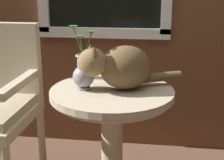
{
  "coord_description": "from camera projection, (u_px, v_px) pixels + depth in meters",
  "views": [
    {
      "loc": [
        0.33,
        -1.43,
        1.18
      ],
      "look_at": [
        0.12,
        0.15,
        0.69
      ],
      "focal_mm": 52.6,
      "sensor_mm": 36.0,
      "label": 1
    }
  ],
  "objects": [
    {
      "name": "cat",
      "position": [
        121.0,
        67.0,
        1.65
      ],
      "size": [
        0.52,
        0.31,
        0.24
      ],
      "color": "brown",
      "rests_on": "wicker_side_table"
    },
    {
      "name": "wicker_side_table",
      "position": [
        112.0,
        124.0,
        1.73
      ],
      "size": [
        0.64,
        0.64,
        0.64
      ],
      "color": "beige",
      "rests_on": "ground_plane"
    },
    {
      "name": "pewter_vase_with_ivy",
      "position": [
        83.0,
        71.0,
        1.65
      ],
      "size": [
        0.13,
        0.12,
        0.32
      ],
      "color": "#99999E",
      "rests_on": "wicker_side_table"
    }
  ]
}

